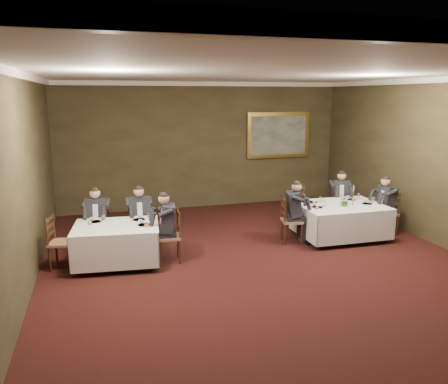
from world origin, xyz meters
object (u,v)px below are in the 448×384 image
chair_sec_backleft (99,238)px  table_second (117,242)px  chair_sec_endright (170,247)px  chair_main_endright (386,222)px  diner_main_endleft (292,220)px  chair_sec_endleft (62,253)px  table_main (340,218)px  diner_sec_endright (169,235)px  candlestick (353,197)px  chair_main_backright (338,213)px  centerpiece (345,201)px  chair_main_endleft (291,230)px  diner_sec_backright (140,225)px  diner_main_endright (386,212)px  diner_main_backright (339,204)px  painting (278,135)px  diner_sec_backleft (98,227)px  chair_main_backleft (301,216)px  chair_sec_backright (140,235)px

chair_sec_backleft → table_second: bearing=121.4°
chair_sec_endright → chair_main_endright: bearing=-80.7°
diner_main_endleft → chair_sec_endleft: diner_main_endleft is taller
table_main → diner_sec_endright: 3.90m
candlestick → chair_main_backright: bearing=74.9°
chair_sec_backleft → centerpiece: bearing=-178.3°
diner_main_endleft → chair_main_endleft: bearing=-90.0°
chair_sec_endleft → diner_sec_backright: bearing=126.3°
diner_sec_endright → chair_main_endright: bearing=-80.7°
chair_main_endright → diner_main_endright: bearing=90.0°
chair_main_backright → chair_main_endleft: bearing=40.7°
diner_main_endright → centerpiece: 1.23m
diner_main_endleft → candlestick: bearing=99.1°
diner_sec_backright → chair_sec_endright: 1.00m
table_second → diner_main_backright: size_ratio=1.25×
centerpiece → painting: bearing=90.1°
diner_sec_backleft → candlestick: bearing=-177.1°
diner_main_backright → chair_main_endright: size_ratio=1.35×
chair_sec_backleft → diner_sec_backright: diner_sec_backright is taller
chair_main_backleft → diner_sec_backright: diner_sec_backright is taller
chair_main_endleft → chair_sec_backleft: bearing=-85.6°
chair_main_backleft → diner_sec_backleft: bearing=-2.5°
diner_main_backright → diner_main_endleft: same height
diner_main_endleft → chair_sec_backleft: 4.07m
chair_main_endleft → painting: 4.14m
chair_sec_endleft → centerpiece: size_ratio=3.96×
chair_main_endright → chair_sec_endright: 5.07m
chair_main_backright → candlestick: bearing=86.9°
centerpiece → diner_sec_endright: bearing=-177.2°
table_main → table_second: size_ratio=1.12×
diner_main_backright → diner_main_endright: 1.16m
diner_sec_backright → painting: size_ratio=0.70×
diner_main_backright → chair_main_endleft: size_ratio=1.35×
centerpiece → chair_sec_endright: bearing=-177.1°
diner_main_endright → diner_sec_backleft: bearing=85.3°
diner_main_endleft → diner_sec_endright: (-2.72, -0.35, 0.00)m
chair_main_backleft → diner_main_endleft: size_ratio=0.74×
table_main → chair_sec_endright: chair_sec_endright is taller
table_second → chair_sec_endleft: size_ratio=1.69×
diner_sec_endright → chair_sec_endleft: size_ratio=1.35×
diner_sec_backleft → painting: bearing=-140.0°
chair_main_backleft → chair_sec_backright: bearing=-0.4°
chair_sec_backright → chair_sec_backleft: bearing=-6.4°
diner_main_endleft → chair_main_endright: bearing=101.8°
diner_main_endleft → chair_main_endright: (2.35, -0.04, -0.23)m
centerpiece → painting: (-0.01, 3.74, 1.10)m
chair_main_backright → chair_main_endleft: 1.94m
diner_sec_endright → chair_sec_backright: bearing=34.6°
candlestick → diner_sec_backleft: bearing=173.0°
chair_main_endleft → chair_sec_endleft: bearing=-75.4°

